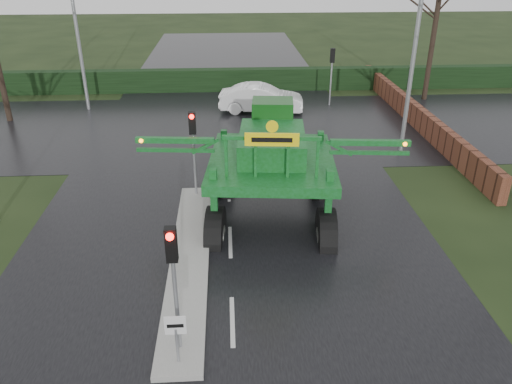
{
  "coord_description": "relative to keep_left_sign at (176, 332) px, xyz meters",
  "views": [
    {
      "loc": [
        0.0,
        -10.44,
        8.98
      ],
      "look_at": [
        0.86,
        3.75,
        2.0
      ],
      "focal_mm": 35.0,
      "sensor_mm": 36.0,
      "label": 1
    }
  ],
  "objects": [
    {
      "name": "ground",
      "position": [
        1.3,
        1.5,
        -1.06
      ],
      "size": [
        140.0,
        140.0,
        0.0
      ],
      "primitive_type": "plane",
      "color": "black",
      "rests_on": "ground"
    },
    {
      "name": "keep_left_sign",
      "position": [
        0.0,
        0.0,
        0.0
      ],
      "size": [
        0.5,
        0.07,
        1.35
      ],
      "color": "gray",
      "rests_on": "ground"
    },
    {
      "name": "brick_wall",
      "position": [
        11.8,
        17.5,
        -0.46
      ],
      "size": [
        0.4,
        20.0,
        1.2
      ],
      "primitive_type": "cube",
      "color": "#592D1E",
      "rests_on": "ground"
    },
    {
      "name": "hedge_row",
      "position": [
        1.3,
        25.5,
        -0.31
      ],
      "size": [
        44.0,
        0.9,
        1.5
      ],
      "primitive_type": "cube",
      "color": "black",
      "rests_on": "ground"
    },
    {
      "name": "traffic_signal_near",
      "position": [
        0.0,
        0.49,
        1.53
      ],
      "size": [
        0.26,
        0.33,
        3.52
      ],
      "color": "gray",
      "rests_on": "ground"
    },
    {
      "name": "traffic_signal_far",
      "position": [
        7.8,
        21.51,
        1.53
      ],
      "size": [
        0.26,
        0.33,
        3.52
      ],
      "rotation": [
        0.0,
        0.0,
        3.14
      ],
      "color": "gray",
      "rests_on": "ground"
    },
    {
      "name": "road_cross",
      "position": [
        1.3,
        17.5,
        -1.05
      ],
      "size": [
        80.0,
        12.0,
        0.02
      ],
      "primitive_type": "cube",
      "color": "black",
      "rests_on": "ground"
    },
    {
      "name": "road_main",
      "position": [
        1.3,
        11.5,
        -1.05
      ],
      "size": [
        14.0,
        80.0,
        0.02
      ],
      "primitive_type": "cube",
      "color": "black",
      "rests_on": "ground"
    },
    {
      "name": "street_light_left_far",
      "position": [
        -6.89,
        21.5,
        4.93
      ],
      "size": [
        3.85,
        0.3,
        10.0
      ],
      "color": "gray",
      "rests_on": "ground"
    },
    {
      "name": "median_island",
      "position": [
        0.0,
        4.5,
        -0.97
      ],
      "size": [
        1.2,
        10.0,
        0.16
      ],
      "primitive_type": "cube",
      "color": "gray",
      "rests_on": "ground"
    },
    {
      "name": "street_light_right",
      "position": [
        9.49,
        13.5,
        4.93
      ],
      "size": [
        3.85,
        0.3,
        10.0
      ],
      "color": "gray",
      "rests_on": "ground"
    },
    {
      "name": "white_sedan",
      "position": [
        3.39,
        20.32,
        -1.06
      ],
      "size": [
        5.18,
        2.39,
        1.65
      ],
      "primitive_type": "imported",
      "rotation": [
        0.0,
        0.0,
        1.44
      ],
      "color": "white",
      "rests_on": "ground"
    },
    {
      "name": "crop_sprayer",
      "position": [
        0.82,
        6.19,
        1.46
      ],
      "size": [
        9.48,
        6.31,
        5.31
      ],
      "rotation": [
        0.0,
        0.0,
        -0.1
      ],
      "color": "black",
      "rests_on": "ground"
    },
    {
      "name": "traffic_signal_mid",
      "position": [
        0.0,
        8.99,
        1.53
      ],
      "size": [
        0.26,
        0.33,
        3.52
      ],
      "color": "gray",
      "rests_on": "ground"
    }
  ]
}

